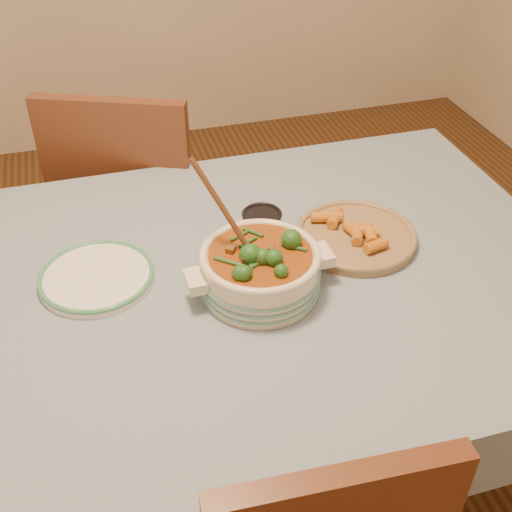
{
  "coord_description": "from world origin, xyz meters",
  "views": [
    {
      "loc": [
        -0.22,
        -1.09,
        1.67
      ],
      "look_at": [
        0.08,
        -0.05,
        0.84
      ],
      "focal_mm": 45.0,
      "sensor_mm": 36.0,
      "label": 1
    }
  ],
  "objects_px": {
    "stew_casserole": "(260,267)",
    "chair_far": "(134,203)",
    "dining_table": "(217,310)",
    "condiment_bowl": "(262,220)",
    "white_plate": "(97,277)",
    "fried_plate": "(356,234)"
  },
  "relations": [
    {
      "from": "stew_casserole",
      "to": "condiment_bowl",
      "type": "relative_size",
      "value": 3.05
    },
    {
      "from": "dining_table",
      "to": "stew_casserole",
      "type": "xyz_separation_m",
      "value": [
        0.08,
        -0.06,
        0.16
      ]
    },
    {
      "from": "fried_plate",
      "to": "dining_table",
      "type": "bearing_deg",
      "value": -172.13
    },
    {
      "from": "fried_plate",
      "to": "chair_far",
      "type": "xyz_separation_m",
      "value": [
        -0.47,
        0.66,
        -0.24
      ]
    },
    {
      "from": "dining_table",
      "to": "fried_plate",
      "type": "height_order",
      "value": "fried_plate"
    },
    {
      "from": "white_plate",
      "to": "fried_plate",
      "type": "xyz_separation_m",
      "value": [
        0.61,
        -0.02,
        0.01
      ]
    },
    {
      "from": "condiment_bowl",
      "to": "stew_casserole",
      "type": "bearing_deg",
      "value": -107.67
    },
    {
      "from": "dining_table",
      "to": "condiment_bowl",
      "type": "distance_m",
      "value": 0.25
    },
    {
      "from": "stew_casserole",
      "to": "white_plate",
      "type": "xyz_separation_m",
      "value": [
        -0.34,
        0.13,
        -0.05
      ]
    },
    {
      "from": "stew_casserole",
      "to": "chair_far",
      "type": "xyz_separation_m",
      "value": [
        -0.2,
        0.77,
        -0.28
      ]
    },
    {
      "from": "dining_table",
      "to": "condiment_bowl",
      "type": "relative_size",
      "value": 15.77
    },
    {
      "from": "dining_table",
      "to": "chair_far",
      "type": "bearing_deg",
      "value": 99.0
    },
    {
      "from": "stew_casserole",
      "to": "white_plate",
      "type": "bearing_deg",
      "value": 158.65
    },
    {
      "from": "condiment_bowl",
      "to": "fried_plate",
      "type": "height_order",
      "value": "condiment_bowl"
    },
    {
      "from": "dining_table",
      "to": "white_plate",
      "type": "bearing_deg",
      "value": 164.65
    },
    {
      "from": "dining_table",
      "to": "chair_far",
      "type": "xyz_separation_m",
      "value": [
        -0.11,
        0.71,
        -0.13
      ]
    },
    {
      "from": "dining_table",
      "to": "white_plate",
      "type": "xyz_separation_m",
      "value": [
        -0.25,
        0.07,
        0.1
      ]
    },
    {
      "from": "stew_casserole",
      "to": "chair_far",
      "type": "bearing_deg",
      "value": 104.3
    },
    {
      "from": "fried_plate",
      "to": "chair_far",
      "type": "distance_m",
      "value": 0.85
    },
    {
      "from": "chair_far",
      "to": "condiment_bowl",
      "type": "bearing_deg",
      "value": 138.32
    },
    {
      "from": "dining_table",
      "to": "stew_casserole",
      "type": "height_order",
      "value": "stew_casserole"
    },
    {
      "from": "condiment_bowl",
      "to": "dining_table",
      "type": "bearing_deg",
      "value": -134.73
    }
  ]
}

